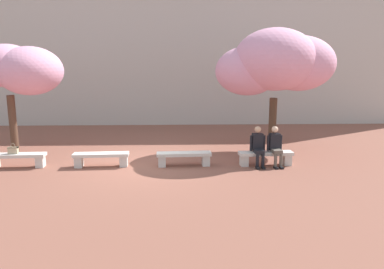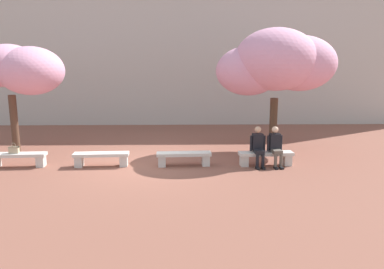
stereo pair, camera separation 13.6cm
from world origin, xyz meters
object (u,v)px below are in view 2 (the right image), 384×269
Objects in this scene: stone_bench_west_end at (18,158)px; cherry_tree_secondary at (12,69)px; cherry_tree_main at (278,63)px; stone_bench_near_west at (101,157)px; stone_bench_center at (184,157)px; person_seated_left at (258,145)px; stone_bench_near_east at (266,156)px; handbag at (14,149)px; person_seated_right at (275,145)px.

cherry_tree_secondary is (-0.78, 1.91, 2.78)m from stone_bench_west_end.
stone_bench_near_west is at bearing -161.23° from cherry_tree_main.
person_seated_left reaches higher than stone_bench_center.
person_seated_left is (-0.27, -0.05, 0.40)m from stone_bench_near_east.
stone_bench_center is 5.26× the size of handbag.
person_seated_right reaches higher than handbag.
cherry_tree_main reaches higher than stone_bench_near_west.
person_seated_right is (5.63, -0.05, 0.40)m from stone_bench_near_west.
handbag is (-8.13, 0.01, 0.28)m from stone_bench_near_east.
stone_bench_west_end is 1.00× the size of stone_bench_near_east.
person_seated_left reaches higher than handbag.
person_seated_right is 0.28× the size of cherry_tree_main.
stone_bench_near_west is (2.67, 0.00, 0.00)m from stone_bench_west_end.
cherry_tree_main is (0.77, 2.08, 2.96)m from stone_bench_near_east.
cherry_tree_secondary is (-3.45, 1.91, 2.78)m from stone_bench_near_west.
cherry_tree_secondary is (-8.79, 1.91, 2.78)m from stone_bench_near_east.
handbag is at bearing 179.85° from stone_bench_center.
person_seated_left reaches higher than stone_bench_near_east.
handbag is at bearing -70.64° from cherry_tree_secondary.
stone_bench_near_east is at bearing -12.24° from cherry_tree_secondary.
stone_bench_near_west is 5.26× the size of handbag.
stone_bench_near_west is 5.09m from person_seated_left.
person_seated_right is at bearing -0.54° from stone_bench_near_west.
stone_bench_west_end is 0.39× the size of cherry_tree_main.
handbag is 3.21m from cherry_tree_secondary.
person_seated_left is at bearing -179.96° from person_seated_right.
stone_bench_near_west is 2.67m from stone_bench_center.
cherry_tree_secondary is at bearing 162.69° from stone_bench_center.
person_seated_right reaches higher than stone_bench_center.
person_seated_left is at bearing -1.28° from stone_bench_center.
cherry_tree_main is (3.44, 2.08, 2.96)m from stone_bench_center.
handbag reaches higher than stone_bench_center.
stone_bench_near_west is at bearing -28.95° from cherry_tree_secondary.
cherry_tree_secondary is (-9.56, -0.17, -0.18)m from cherry_tree_main.
stone_bench_near_west and stone_bench_near_east have the same top height.
cherry_tree_main reaches higher than stone_bench_near_east.
stone_bench_near_west is 1.38× the size of person_seated_right.
stone_bench_near_west is 5.64m from person_seated_right.
cherry_tree_secondary reaches higher than stone_bench_near_west.
cherry_tree_main is (6.11, 2.08, 2.96)m from stone_bench_near_west.
cherry_tree_main is at bearing 77.29° from person_seated_right.
person_seated_right is (2.96, -0.05, 0.40)m from stone_bench_center.
stone_bench_near_east is at bearing 0.00° from stone_bench_west_end.
handbag is at bearing -166.95° from cherry_tree_main.
cherry_tree_secondary is (-8.52, 1.96, 2.39)m from person_seated_left.
stone_bench_west_end is 2.67m from stone_bench_near_west.
person_seated_left and person_seated_right have the same top height.
cherry_tree_main is (0.48, 2.13, 2.56)m from person_seated_right.
stone_bench_center is (5.34, 0.00, 0.00)m from stone_bench_west_end.
person_seated_left is 0.56m from person_seated_right.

